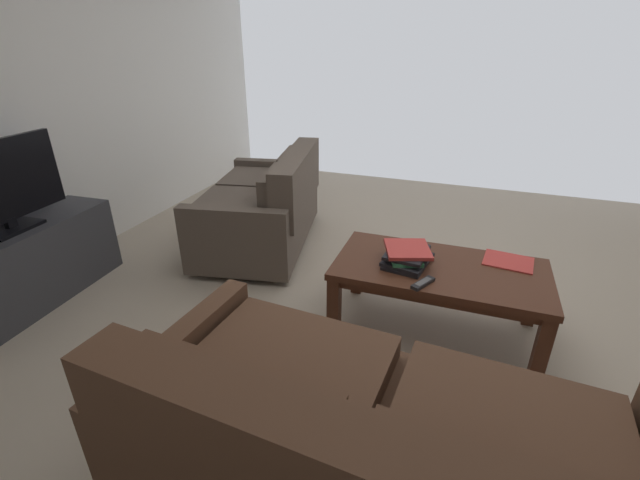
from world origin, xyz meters
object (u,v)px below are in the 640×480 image
(sofa_main, at_px, (371,463))
(tv_stand, at_px, (25,268))
(coffee_table, at_px, (439,276))
(tv_remote, at_px, (423,283))
(book_stack, at_px, (407,256))
(loose_magazine, at_px, (508,261))
(loveseat_near, at_px, (265,207))

(sofa_main, distance_m, tv_stand, 2.55)
(sofa_main, xyz_separation_m, coffee_table, (-0.09, -1.29, 0.02))
(sofa_main, bearing_deg, tv_remote, -91.30)
(sofa_main, relative_size, book_stack, 5.54)
(loose_magazine, bearing_deg, sofa_main, -10.36)
(loveseat_near, relative_size, tv_remote, 9.19)
(coffee_table, relative_size, tv_stand, 0.94)
(loveseat_near, distance_m, loose_magazine, 1.92)
(sofa_main, relative_size, coffee_table, 1.54)
(sofa_main, bearing_deg, tv_stand, -15.51)
(tv_remote, height_order, loose_magazine, tv_remote)
(sofa_main, height_order, tv_stand, sofa_main)
(loveseat_near, xyz_separation_m, book_stack, (-1.28, 0.76, 0.14))
(tv_remote, bearing_deg, tv_stand, 8.44)
(sofa_main, xyz_separation_m, tv_stand, (2.46, -0.68, -0.08))
(sofa_main, xyz_separation_m, tv_remote, (-0.02, -1.05, 0.10))
(tv_stand, bearing_deg, sofa_main, 164.49)
(coffee_table, distance_m, tv_stand, 2.62)
(loveseat_near, relative_size, book_stack, 4.51)
(tv_remote, distance_m, loose_magazine, 0.61)
(book_stack, distance_m, tv_remote, 0.24)
(book_stack, distance_m, loose_magazine, 0.60)
(tv_stand, distance_m, loose_magazine, 3.03)
(tv_stand, bearing_deg, tv_remote, -171.56)
(coffee_table, height_order, tv_stand, tv_stand)
(sofa_main, relative_size, tv_remote, 11.29)
(coffee_table, xyz_separation_m, book_stack, (0.19, 0.03, 0.11))
(loveseat_near, bearing_deg, loose_magazine, 163.65)
(book_stack, height_order, loose_magazine, book_stack)
(sofa_main, relative_size, loose_magazine, 6.79)
(loveseat_near, xyz_separation_m, tv_stand, (1.08, 1.34, -0.08))
(sofa_main, height_order, coffee_table, sofa_main)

